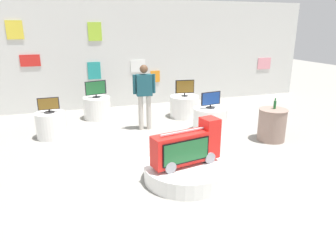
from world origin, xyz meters
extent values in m
plane|color=gray|center=(0.00, 0.00, 0.00)|extent=(30.00, 30.00, 0.00)
cube|color=silver|center=(0.00, 4.83, 1.65)|extent=(12.31, 0.10, 3.31)
cube|color=pink|center=(4.85, 4.77, 1.19)|extent=(0.55, 0.02, 0.41)
cube|color=#9ECC33|center=(-1.23, 4.77, 2.36)|extent=(0.40, 0.02, 0.54)
cube|color=red|center=(-3.11, 4.77, 1.57)|extent=(0.54, 0.02, 0.33)
cube|color=teal|center=(-1.33, 4.77, 1.20)|extent=(0.39, 0.02, 0.52)
cube|color=yellow|center=(-3.40, 4.77, 2.41)|extent=(0.44, 0.02, 0.51)
cube|color=white|center=(0.06, 4.77, 1.28)|extent=(0.48, 0.02, 0.39)
cube|color=orange|center=(0.63, 4.77, 0.92)|extent=(0.31, 0.02, 0.37)
cylinder|color=white|center=(-0.39, -0.55, 0.14)|extent=(1.43, 1.43, 0.28)
cylinder|color=gray|center=(-0.77, -0.62, 0.37)|extent=(0.26, 0.38, 0.20)
cylinder|color=gray|center=(-0.01, -0.49, 0.37)|extent=(0.26, 0.38, 0.20)
cube|color=red|center=(-0.39, -0.55, 0.59)|extent=(1.24, 0.51, 0.51)
cube|color=red|center=(0.07, -0.47, 0.94)|extent=(0.31, 0.35, 0.18)
cube|color=black|center=(-0.46, -0.73, 0.59)|extent=(0.85, 0.17, 0.39)
cube|color=#1E5B2D|center=(-0.46, -0.73, 0.59)|extent=(0.81, 0.16, 0.35)
cube|color=#B2B2B7|center=(-0.39, -0.55, 0.88)|extent=(0.95, 0.20, 0.02)
cylinder|color=white|center=(0.98, 2.97, 0.30)|extent=(0.83, 0.83, 0.61)
cylinder|color=black|center=(0.98, 2.97, 0.62)|extent=(0.18, 0.18, 0.02)
cylinder|color=black|center=(0.98, 2.97, 0.66)|extent=(0.04, 0.04, 0.07)
cube|color=black|center=(0.98, 2.97, 0.88)|extent=(0.54, 0.10, 0.37)
cube|color=brown|center=(0.98, 2.95, 0.88)|extent=(0.49, 0.07, 0.34)
cylinder|color=white|center=(1.09, 1.56, 0.30)|extent=(0.82, 0.82, 0.61)
cylinder|color=black|center=(1.09, 1.56, 0.62)|extent=(0.22, 0.22, 0.02)
cylinder|color=black|center=(1.09, 1.56, 0.66)|extent=(0.04, 0.04, 0.06)
cube|color=black|center=(1.09, 1.56, 0.85)|extent=(0.53, 0.11, 0.32)
cube|color=navy|center=(1.09, 1.54, 0.85)|extent=(0.49, 0.08, 0.29)
cylinder|color=white|center=(-1.42, 3.62, 0.30)|extent=(0.75, 0.75, 0.61)
cylinder|color=black|center=(-1.42, 3.62, 0.62)|extent=(0.22, 0.22, 0.02)
cylinder|color=black|center=(-1.42, 3.62, 0.66)|extent=(0.04, 0.04, 0.06)
cube|color=black|center=(-1.42, 3.62, 0.88)|extent=(0.58, 0.19, 0.39)
cube|color=#1E5B2D|center=(-1.43, 3.60, 0.88)|extent=(0.53, 0.15, 0.35)
cylinder|color=white|center=(-2.62, 2.38, 0.30)|extent=(0.67, 0.67, 0.61)
cylinder|color=black|center=(-2.62, 2.38, 0.62)|extent=(0.23, 0.23, 0.02)
cylinder|color=black|center=(-2.62, 2.38, 0.65)|extent=(0.04, 0.04, 0.05)
cube|color=black|center=(-2.62, 2.38, 0.82)|extent=(0.47, 0.04, 0.28)
cube|color=brown|center=(-2.62, 2.35, 0.82)|extent=(0.43, 0.01, 0.25)
cylinder|color=gray|center=(2.17, 0.58, 0.37)|extent=(0.62, 0.62, 0.73)
cylinder|color=gray|center=(2.17, 0.58, 0.73)|extent=(0.64, 0.64, 0.02)
cylinder|color=#195926|center=(2.22, 0.61, 0.82)|extent=(0.06, 0.06, 0.18)
cylinder|color=#195926|center=(2.22, 0.61, 0.95)|extent=(0.03, 0.03, 0.06)
cylinder|color=#B2ADA3|center=(-0.48, 2.26, 0.44)|extent=(0.12, 0.12, 0.88)
cylinder|color=#B2ADA3|center=(-0.28, 2.24, 0.44)|extent=(0.12, 0.12, 0.88)
cube|color=#194751|center=(-0.38, 2.25, 1.14)|extent=(0.40, 0.23, 0.52)
sphere|color=brown|center=(-0.38, 2.25, 1.53)|extent=(0.20, 0.20, 0.20)
cylinder|color=#194751|center=(-0.62, 2.27, 1.17)|extent=(0.08, 0.08, 0.47)
cylinder|color=#194751|center=(-0.14, 2.23, 1.17)|extent=(0.08, 0.08, 0.47)
camera|label=1|loc=(-2.18, -4.93, 2.53)|focal=32.62mm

